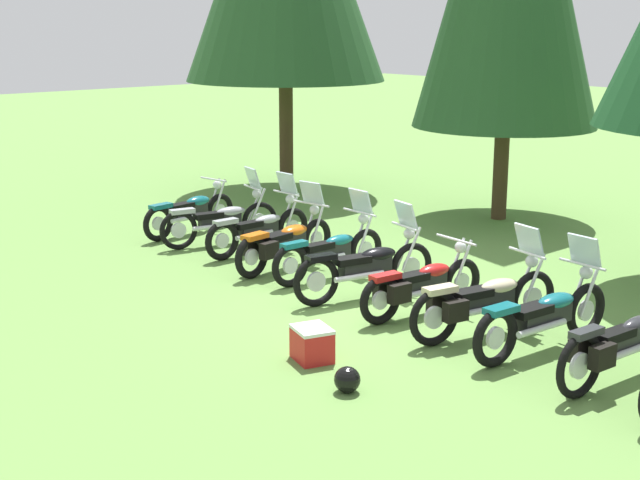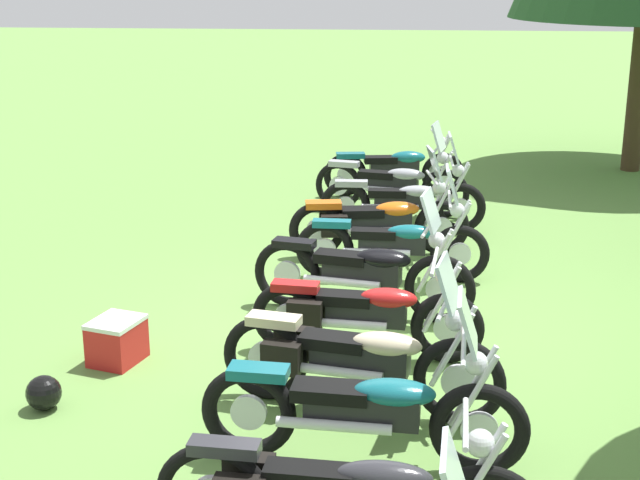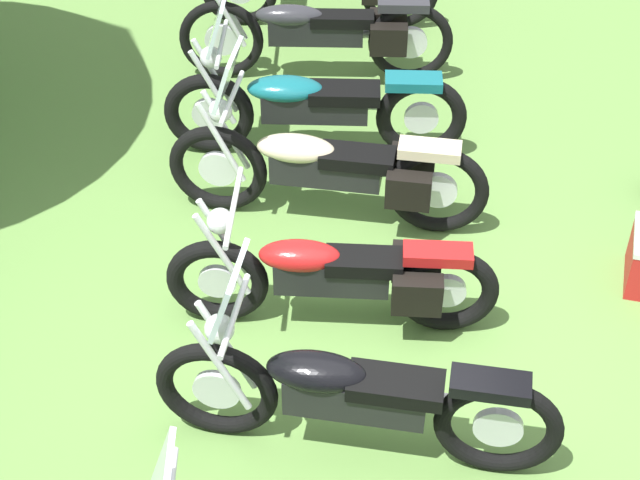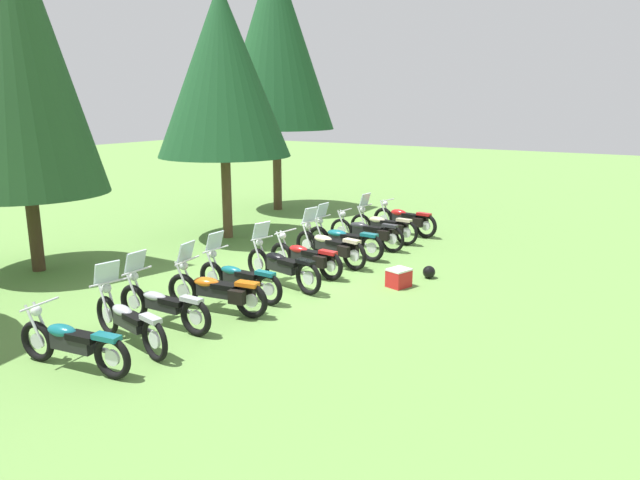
{
  "view_description": "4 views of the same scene",
  "coord_description": "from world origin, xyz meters",
  "px_view_note": "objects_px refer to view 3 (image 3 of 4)",
  "views": [
    {
      "loc": [
        8.51,
        -8.82,
        3.98
      ],
      "look_at": [
        -1.58,
        -0.02,
        0.67
      ],
      "focal_mm": 50.23,
      "sensor_mm": 36.0,
      "label": 1
    },
    {
      "loc": [
        8.52,
        0.27,
        3.59
      ],
      "look_at": [
        -0.1,
        -0.47,
        0.93
      ],
      "focal_mm": 51.97,
      "sensor_mm": 36.0,
      "label": 2
    },
    {
      "loc": [
        -4.35,
        0.27,
        4.96
      ],
      "look_at": [
        0.66,
        0.08,
        0.63
      ],
      "focal_mm": 57.9,
      "sensor_mm": 36.0,
      "label": 3
    },
    {
      "loc": [
        -10.76,
        -7.44,
        4.04
      ],
      "look_at": [
        0.6,
        -0.36,
        0.88
      ],
      "focal_mm": 33.2,
      "sensor_mm": 36.0,
      "label": 4
    }
  ],
  "objects_px": {
    "motorcycle_6": "(338,275)",
    "motorcycle_8": "(311,104)",
    "motorcycle_5": "(350,393)",
    "motorcycle_9": "(321,32)",
    "motorcycle_7": "(330,168)"
  },
  "relations": [
    {
      "from": "motorcycle_6",
      "to": "motorcycle_7",
      "type": "relative_size",
      "value": 0.93
    },
    {
      "from": "motorcycle_5",
      "to": "motorcycle_6",
      "type": "distance_m",
      "value": 1.04
    },
    {
      "from": "motorcycle_6",
      "to": "motorcycle_7",
      "type": "xyz_separation_m",
      "value": [
        1.1,
        0.0,
        0.05
      ]
    },
    {
      "from": "motorcycle_5",
      "to": "motorcycle_6",
      "type": "xyz_separation_m",
      "value": [
        1.04,
        0.01,
        -0.05
      ]
    },
    {
      "from": "motorcycle_5",
      "to": "motorcycle_9",
      "type": "xyz_separation_m",
      "value": [
        4.13,
        -0.0,
        -0.02
      ]
    },
    {
      "from": "motorcycle_5",
      "to": "motorcycle_6",
      "type": "height_order",
      "value": "motorcycle_5"
    },
    {
      "from": "motorcycle_6",
      "to": "motorcycle_8",
      "type": "height_order",
      "value": "motorcycle_8"
    },
    {
      "from": "motorcycle_6",
      "to": "motorcycle_8",
      "type": "bearing_deg",
      "value": -81.03
    },
    {
      "from": "motorcycle_7",
      "to": "motorcycle_8",
      "type": "xyz_separation_m",
      "value": [
        0.85,
        0.11,
        -0.01
      ]
    },
    {
      "from": "motorcycle_5",
      "to": "motorcycle_8",
      "type": "relative_size",
      "value": 0.97
    },
    {
      "from": "motorcycle_9",
      "to": "motorcycle_7",
      "type": "bearing_deg",
      "value": 93.36
    },
    {
      "from": "motorcycle_7",
      "to": "motorcycle_5",
      "type": "bearing_deg",
      "value": 101.7
    },
    {
      "from": "motorcycle_8",
      "to": "motorcycle_7",
      "type": "bearing_deg",
      "value": 101.78
    },
    {
      "from": "motorcycle_6",
      "to": "motorcycle_8",
      "type": "xyz_separation_m",
      "value": [
        1.95,
        0.11,
        0.04
      ]
    },
    {
      "from": "motorcycle_5",
      "to": "motorcycle_9",
      "type": "distance_m",
      "value": 4.13
    }
  ]
}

